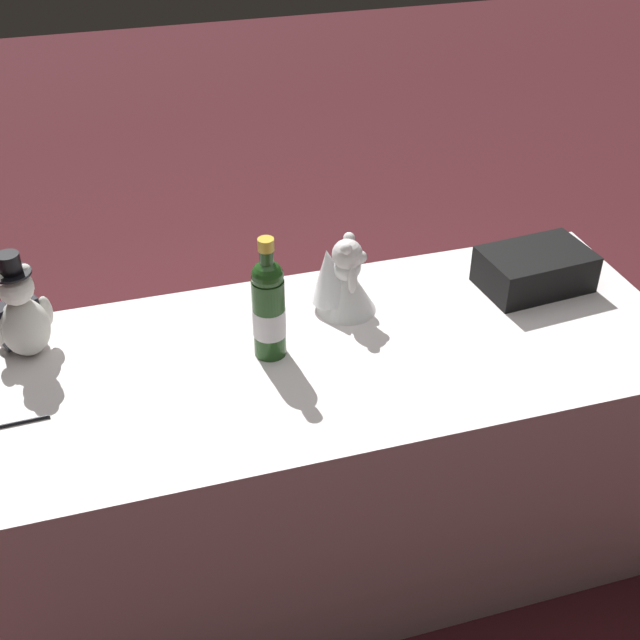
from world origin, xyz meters
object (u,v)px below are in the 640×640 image
(gift_case_black, at_px, (535,269))
(teddy_bear_groom, at_px, (21,316))
(signing_pen, at_px, (14,424))
(champagne_bottle, at_px, (269,307))
(teddy_bear_bride, at_px, (342,279))

(gift_case_black, bearing_deg, teddy_bear_groom, -3.58)
(signing_pen, bearing_deg, gift_case_black, -172.15)
(teddy_bear_groom, bearing_deg, champagne_bottle, 162.81)
(teddy_bear_groom, distance_m, teddy_bear_bride, 0.84)
(teddy_bear_groom, relative_size, signing_pen, 1.88)
(teddy_bear_groom, distance_m, signing_pen, 0.31)
(teddy_bear_groom, bearing_deg, signing_pen, 83.01)
(teddy_bear_bride, distance_m, gift_case_black, 0.57)
(champagne_bottle, distance_m, signing_pen, 0.66)
(teddy_bear_groom, height_order, gift_case_black, teddy_bear_groom)
(signing_pen, relative_size, gift_case_black, 0.49)
(teddy_bear_groom, xyz_separation_m, signing_pen, (0.04, 0.29, -0.11))
(champagne_bottle, height_order, signing_pen, champagne_bottle)
(teddy_bear_groom, relative_size, gift_case_black, 0.91)
(champagne_bottle, bearing_deg, teddy_bear_groom, -17.19)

